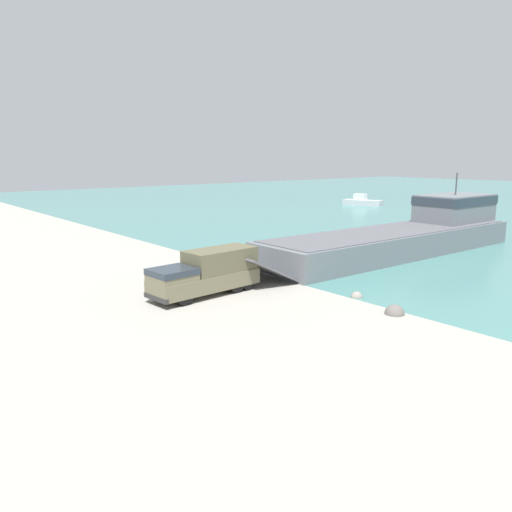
{
  "coord_description": "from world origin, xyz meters",
  "views": [
    {
      "loc": [
        29.05,
        -20.4,
        9.54
      ],
      "look_at": [
        0.47,
        3.33,
        2.13
      ],
      "focal_mm": 35.0,
      "sensor_mm": 36.0,
      "label": 1
    }
  ],
  "objects_px": {
    "military_truck": "(207,272)",
    "soldier_on_ramp": "(179,272)",
    "moored_boat_a": "(362,202)",
    "mooring_bollard": "(234,266)",
    "landing_craft": "(409,233)"
  },
  "relations": [
    {
      "from": "military_truck",
      "to": "moored_boat_a",
      "type": "height_order",
      "value": "military_truck"
    },
    {
      "from": "landing_craft",
      "to": "soldier_on_ramp",
      "type": "height_order",
      "value": "landing_craft"
    },
    {
      "from": "military_truck",
      "to": "mooring_bollard",
      "type": "bearing_deg",
      "value": -145.03
    },
    {
      "from": "soldier_on_ramp",
      "to": "moored_boat_a",
      "type": "distance_m",
      "value": 68.31
    },
    {
      "from": "soldier_on_ramp",
      "to": "moored_boat_a",
      "type": "xyz_separation_m",
      "value": [
        -30.99,
        60.87,
        -0.22
      ]
    },
    {
      "from": "soldier_on_ramp",
      "to": "moored_boat_a",
      "type": "relative_size",
      "value": 0.21
    },
    {
      "from": "soldier_on_ramp",
      "to": "mooring_bollard",
      "type": "distance_m",
      "value": 6.23
    },
    {
      "from": "moored_boat_a",
      "to": "mooring_bollard",
      "type": "bearing_deg",
      "value": 11.49
    },
    {
      "from": "mooring_bollard",
      "to": "military_truck",
      "type": "bearing_deg",
      "value": -51.16
    },
    {
      "from": "soldier_on_ramp",
      "to": "military_truck",
      "type": "bearing_deg",
      "value": 116.13
    },
    {
      "from": "military_truck",
      "to": "soldier_on_ramp",
      "type": "relative_size",
      "value": 4.96
    },
    {
      "from": "military_truck",
      "to": "soldier_on_ramp",
      "type": "xyz_separation_m",
      "value": [
        -3.72,
        0.01,
        -0.63
      ]
    },
    {
      "from": "mooring_bollard",
      "to": "soldier_on_ramp",
      "type": "bearing_deg",
      "value": -78.92
    },
    {
      "from": "military_truck",
      "to": "mooring_bollard",
      "type": "distance_m",
      "value": 7.92
    },
    {
      "from": "military_truck",
      "to": "moored_boat_a",
      "type": "xyz_separation_m",
      "value": [
        -34.71,
        60.88,
        -0.84
      ]
    }
  ]
}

